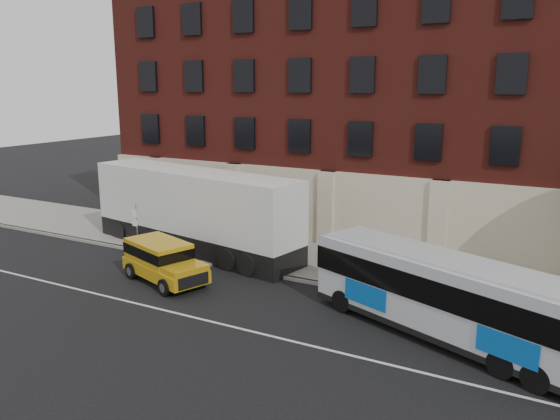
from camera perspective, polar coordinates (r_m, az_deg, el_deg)
The scene contains 9 objects.
ground at distance 21.38m, azimuth -8.50°, elevation -11.49°, with size 120.00×120.00×0.00m, color black.
sidewalk at distance 28.55m, azimuth 2.43°, elevation -4.91°, with size 60.00×6.00×0.15m, color gray.
kerb at distance 26.02m, azimuth -0.50°, elevation -6.67°, with size 60.00×0.25×0.15m, color gray.
lane_line at distance 21.74m, azimuth -7.70°, elevation -11.02°, with size 60.00×0.12×0.01m, color silver.
building at distance 34.52m, azimuth 8.46°, elevation 10.71°, with size 30.00×12.10×15.00m.
sign_pole at distance 30.61m, azimuth -14.42°, elevation -1.42°, with size 0.30×0.20×2.50m.
city_bus at distance 20.22m, azimuth 17.01°, elevation -8.38°, with size 10.88×6.06×2.95m.
yellow_suv at distance 25.79m, azimuth -11.89°, elevation -4.88°, with size 4.86×3.20×1.81m.
shipping_container at distance 29.81m, azimuth -8.75°, elevation -0.18°, with size 13.21×4.84×4.32m.
Camera 1 is at (11.94, -15.44, 8.72)m, focal length 35.96 mm.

